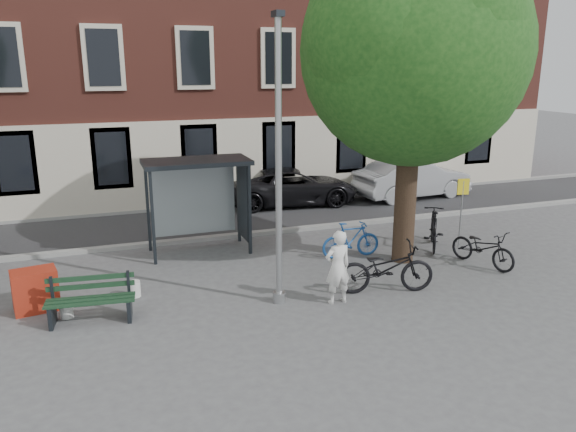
% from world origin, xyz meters
% --- Properties ---
extents(ground, '(90.00, 90.00, 0.00)m').
position_xyz_m(ground, '(0.00, 0.00, 0.00)').
color(ground, '#4C4C4F').
rests_on(ground, ground).
extents(road, '(40.00, 4.00, 0.01)m').
position_xyz_m(road, '(0.00, 7.00, 0.01)').
color(road, '#28282B').
rests_on(road, ground).
extents(curb_near, '(40.00, 0.25, 0.12)m').
position_xyz_m(curb_near, '(0.00, 5.00, 0.06)').
color(curb_near, gray).
rests_on(curb_near, ground).
extents(curb_far, '(40.00, 0.25, 0.12)m').
position_xyz_m(curb_far, '(0.00, 9.00, 0.06)').
color(curb_far, gray).
rests_on(curb_far, ground).
extents(building_row, '(30.00, 8.00, 14.00)m').
position_xyz_m(building_row, '(0.00, 13.00, 7.00)').
color(building_row, brown).
rests_on(building_row, ground).
extents(lamppost, '(0.28, 0.35, 6.11)m').
position_xyz_m(lamppost, '(0.00, 0.00, 2.78)').
color(lamppost, '#9EA0A3').
rests_on(lamppost, ground).
extents(tree_right, '(5.76, 5.60, 8.20)m').
position_xyz_m(tree_right, '(4.01, 1.38, 5.62)').
color(tree_right, black).
rests_on(tree_right, ground).
extents(bus_shelter, '(2.85, 1.45, 2.62)m').
position_xyz_m(bus_shelter, '(-0.61, 4.11, 1.92)').
color(bus_shelter, '#1E2328').
rests_on(bus_shelter, ground).
extents(painter, '(0.64, 0.45, 1.66)m').
position_xyz_m(painter, '(1.20, -0.44, 0.83)').
color(painter, white).
rests_on(painter, ground).
extents(bench, '(1.81, 0.77, 0.90)m').
position_xyz_m(bench, '(-3.93, 0.41, 0.42)').
color(bench, '#1E2328').
rests_on(bench, ground).
extents(bike_a, '(2.36, 1.28, 1.17)m').
position_xyz_m(bike_a, '(2.48, -0.28, 0.59)').
color(bike_a, black).
rests_on(bike_a, ground).
extents(bike_b, '(1.67, 0.55, 0.99)m').
position_xyz_m(bike_b, '(2.80, 2.19, 0.50)').
color(bike_b, '#1A4891').
rests_on(bike_b, ground).
extents(bike_c, '(1.18, 1.99, 0.99)m').
position_xyz_m(bike_c, '(5.76, 0.45, 0.49)').
color(bike_c, black).
rests_on(bike_c, ground).
extents(bike_d, '(1.46, 1.94, 1.16)m').
position_xyz_m(bike_d, '(5.37, 2.14, 0.58)').
color(bike_d, black).
rests_on(bike_d, ground).
extents(car_dark, '(5.11, 2.75, 1.36)m').
position_xyz_m(car_dark, '(3.35, 8.40, 0.68)').
color(car_dark, black).
rests_on(car_dark, ground).
extents(car_silver, '(4.79, 2.04, 1.54)m').
position_xyz_m(car_silver, '(8.16, 7.82, 0.77)').
color(car_silver, '#A4A6AC').
rests_on(car_silver, ground).
extents(red_stand, '(0.99, 0.75, 0.90)m').
position_xyz_m(red_stand, '(-5.03, 1.36, 0.45)').
color(red_stand, '#9D2614').
rests_on(red_stand, ground).
extents(bucket_a, '(0.30, 0.30, 0.36)m').
position_xyz_m(bucket_a, '(-4.43, 0.75, 0.18)').
color(bucket_a, silver).
rests_on(bucket_a, ground).
extents(bucket_b, '(0.33, 0.33, 0.36)m').
position_xyz_m(bucket_b, '(-3.00, 1.39, 0.18)').
color(bucket_b, white).
rests_on(bucket_b, ground).
extents(notice_sign, '(0.35, 0.09, 2.01)m').
position_xyz_m(notice_sign, '(6.12, 1.95, 1.47)').
color(notice_sign, '#9EA0A3').
rests_on(notice_sign, ground).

